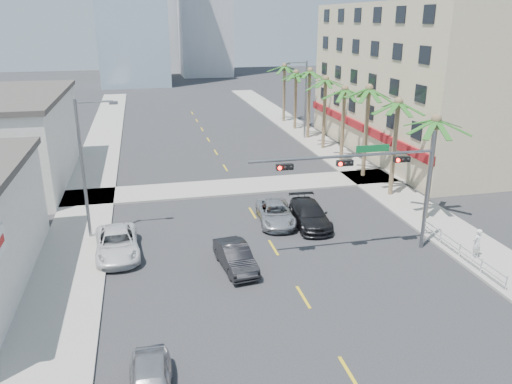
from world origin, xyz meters
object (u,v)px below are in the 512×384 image
(car_lane_left, at_px, (235,257))
(pedestrian, at_px, (477,243))
(car_lane_center, at_px, (276,213))
(car_lane_right, at_px, (310,214))
(car_parked_far, at_px, (117,244))
(traffic_signal_mast, at_px, (380,173))

(car_lane_left, xyz_separation_m, pedestrian, (13.99, -2.09, 0.33))
(car_lane_center, xyz_separation_m, car_lane_right, (2.19, -0.89, 0.08))
(car_lane_left, distance_m, car_lane_center, 7.19)
(car_lane_center, xyz_separation_m, pedestrian, (10.02, -8.08, 0.36))
(car_parked_far, distance_m, car_lane_left, 7.36)
(car_lane_center, bearing_deg, car_parked_far, -159.55)
(pedestrian, bearing_deg, car_lane_left, -29.76)
(traffic_signal_mast, distance_m, pedestrian, 7.07)
(car_lane_left, distance_m, pedestrian, 14.15)
(traffic_signal_mast, xyz_separation_m, car_lane_left, (-8.59, -0.11, -4.34))
(car_lane_right, bearing_deg, car_parked_far, -168.14)
(car_parked_far, relative_size, car_lane_center, 1.08)
(car_lane_left, distance_m, car_lane_right, 8.00)
(car_lane_center, relative_size, pedestrian, 2.77)
(car_lane_left, xyz_separation_m, car_lane_center, (3.97, 5.99, -0.03))
(car_lane_left, bearing_deg, pedestrian, -15.52)
(traffic_signal_mast, relative_size, pedestrian, 6.16)
(traffic_signal_mast, xyz_separation_m, pedestrian, (5.40, -2.19, -4.01))
(car_lane_left, relative_size, pedestrian, 2.42)
(traffic_signal_mast, bearing_deg, car_lane_left, -179.29)
(traffic_signal_mast, distance_m, car_lane_center, 8.66)
(traffic_signal_mast, bearing_deg, pedestrian, -22.12)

